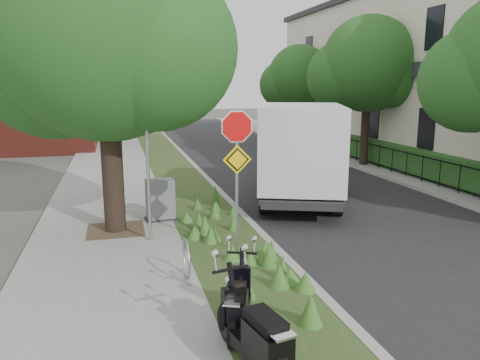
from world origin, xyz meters
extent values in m
plane|color=#4C5147|center=(0.00, 0.00, 0.00)|extent=(120.00, 120.00, 0.00)
cube|color=gray|center=(-4.25, 10.00, 0.06)|extent=(3.50, 60.00, 0.12)
cube|color=#27421C|center=(-1.50, 10.00, 0.06)|extent=(2.00, 60.00, 0.12)
cube|color=#9E9991|center=(-0.50, 10.00, 0.07)|extent=(0.20, 60.00, 0.13)
cube|color=black|center=(3.00, 10.00, 0.01)|extent=(7.00, 60.00, 0.01)
cube|color=#9E9991|center=(6.50, 10.00, 0.07)|extent=(0.20, 60.00, 0.13)
cube|color=gray|center=(8.20, 10.00, 0.06)|extent=(3.20, 60.00, 0.12)
cylinder|color=black|center=(-4.00, 2.80, 2.36)|extent=(0.52, 0.52, 4.48)
sphere|color=#1F541C|center=(-4.00, 2.80, 5.08)|extent=(5.40, 5.40, 5.40)
sphere|color=#1F541C|center=(-5.21, 3.61, 4.41)|extent=(4.05, 4.05, 4.05)
sphere|color=#1F541C|center=(-2.92, 2.12, 4.54)|extent=(3.78, 3.78, 3.78)
cube|color=#473828|center=(-4.00, 2.80, 0.12)|extent=(1.40, 1.40, 0.01)
cylinder|color=#A5A8AD|center=(-3.20, 1.80, 2.12)|extent=(0.08, 0.08, 4.00)
torus|color=#A5A8AD|center=(-2.70, -0.60, 0.50)|extent=(0.05, 0.77, 0.77)
cube|color=#A5A8AD|center=(-2.70, -0.96, 0.14)|extent=(0.06, 0.06, 0.04)
cube|color=#A5A8AD|center=(-2.70, -0.24, 0.14)|extent=(0.06, 0.06, 0.04)
cylinder|color=#A5A8AD|center=(-1.40, 0.60, 1.62)|extent=(0.07, 0.07, 3.00)
cylinder|color=red|center=(-1.40, 0.57, 2.87)|extent=(0.86, 0.03, 0.86)
cylinder|color=white|center=(-1.40, 0.58, 2.87)|extent=(0.94, 0.02, 0.94)
cube|color=yellow|center=(-1.40, 0.57, 2.17)|extent=(0.64, 0.03, 0.64)
cube|color=black|center=(7.20, 10.00, 1.07)|extent=(0.04, 24.00, 0.04)
cube|color=black|center=(7.20, 10.00, 0.27)|extent=(0.04, 24.00, 0.04)
cylinder|color=black|center=(7.20, 10.00, 0.62)|extent=(0.03, 0.03, 1.00)
cube|color=#224A1A|center=(7.90, 10.00, 0.67)|extent=(1.00, 24.00, 1.10)
cube|color=beige|center=(11.50, 10.00, 4.00)|extent=(7.00, 26.00, 8.00)
cube|color=#2D2D33|center=(7.95, 10.00, 4.30)|extent=(0.25, 26.00, 0.60)
cube|color=maroon|center=(-9.50, 22.00, 4.00)|extent=(9.00, 10.00, 8.00)
cube|color=#9E9991|center=(-9.50, 22.00, 8.10)|extent=(9.40, 10.40, 0.40)
sphere|color=#1F541C|center=(6.10, 2.60, 3.84)|extent=(3.00, 3.00, 3.00)
cylinder|color=black|center=(7.00, 10.00, 2.14)|extent=(0.36, 0.36, 4.03)
sphere|color=#1F541C|center=(7.00, 10.00, 4.58)|extent=(4.20, 4.20, 4.20)
sphere|color=#1F541C|center=(6.05, 10.63, 4.06)|extent=(3.15, 3.15, 3.15)
sphere|color=#1F541C|center=(7.84, 9.47, 4.16)|extent=(2.94, 2.94, 2.94)
cylinder|color=black|center=(7.00, 18.00, 1.94)|extent=(0.36, 0.36, 3.64)
sphere|color=#1F541C|center=(7.00, 18.00, 4.15)|extent=(3.80, 3.80, 3.80)
sphere|color=#1F541C|center=(6.14, 18.57, 3.67)|extent=(2.85, 2.85, 2.85)
sphere|color=#1F541C|center=(7.76, 17.52, 3.77)|extent=(2.66, 2.66, 2.66)
cylinder|color=black|center=(-2.44, -2.98, 0.39)|extent=(0.24, 0.55, 0.54)
cube|color=black|center=(-2.29, -3.66, 0.41)|extent=(0.61, 1.24, 0.19)
cube|color=black|center=(-2.21, -4.01, 0.66)|extent=(0.51, 0.74, 0.42)
cube|color=black|center=(-2.22, -3.96, 0.93)|extent=(0.44, 0.68, 0.12)
cylinder|color=black|center=(-2.00, -2.09, 0.36)|extent=(0.28, 0.49, 0.48)
cylinder|color=black|center=(-2.43, -3.15, 0.36)|extent=(0.28, 0.49, 0.48)
cube|color=black|center=(-2.23, -2.67, 0.38)|extent=(0.68, 1.10, 0.17)
cube|color=black|center=(-2.35, -2.97, 0.60)|extent=(0.53, 0.68, 0.37)
cube|color=black|center=(-2.33, -2.92, 0.84)|extent=(0.46, 0.62, 0.11)
cube|color=#262628|center=(1.81, 4.85, 0.55)|extent=(4.11, 6.17, 0.20)
cube|color=#B7BABC|center=(2.61, 6.93, 1.48)|extent=(2.63, 2.23, 1.74)
cube|color=silver|center=(1.59, 4.29, 1.92)|extent=(3.73, 4.72, 2.40)
cube|color=#262628|center=(-2.80, 3.50, 0.14)|extent=(0.88, 0.64, 0.04)
cube|color=slate|center=(-2.80, 3.50, 0.67)|extent=(0.78, 0.54, 1.10)
camera|label=1|loc=(-3.86, -8.95, 3.77)|focal=35.00mm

